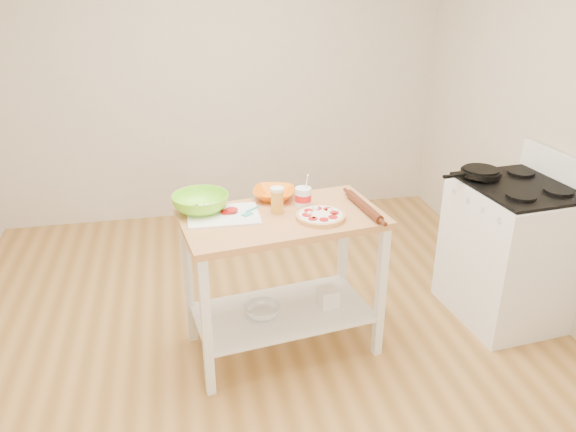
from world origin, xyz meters
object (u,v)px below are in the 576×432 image
(cutting_board, at_px, (223,215))
(shelf_bin, at_px, (328,297))
(shelf_glass_bowl, at_px, (262,311))
(orange_bowl, at_px, (274,194))
(rolling_pin, at_px, (364,206))
(yogurt_tub, at_px, (303,197))
(prep_island, at_px, (282,255))
(pizza, at_px, (320,216))
(skillet, at_px, (480,173))
(spatula, at_px, (250,211))
(green_bowl, at_px, (201,203))
(beer_pint, at_px, (277,200))
(gas_stove, at_px, (509,251))
(knife, at_px, (198,206))

(cutting_board, distance_m, shelf_bin, 0.86)
(cutting_board, bearing_deg, shelf_glass_bowl, -22.78)
(orange_bowl, bearing_deg, rolling_pin, -30.00)
(cutting_board, height_order, shelf_glass_bowl, cutting_board)
(orange_bowl, relative_size, yogurt_tub, 1.22)
(rolling_pin, relative_size, shelf_glass_bowl, 1.93)
(prep_island, relative_size, pizza, 4.35)
(skillet, relative_size, cutting_board, 0.99)
(cutting_board, bearing_deg, spatula, -0.55)
(prep_island, height_order, cutting_board, cutting_board)
(green_bowl, xyz_separation_m, yogurt_tub, (0.59, -0.05, 0.01))
(beer_pint, bearing_deg, spatula, 176.92)
(orange_bowl, bearing_deg, pizza, -59.01)
(cutting_board, bearing_deg, yogurt_tub, 6.53)
(rolling_pin, xyz_separation_m, shelf_bin, (-0.19, 0.03, -0.61))
(prep_island, distance_m, spatula, 0.33)
(skillet, distance_m, shelf_glass_bowl, 1.65)
(cutting_board, relative_size, spatula, 3.09)
(spatula, bearing_deg, shelf_bin, -44.33)
(pizza, xyz_separation_m, shelf_glass_bowl, (-0.33, 0.05, -0.62))
(spatula, relative_size, rolling_pin, 0.32)
(spatula, bearing_deg, beer_pint, -41.89)
(prep_island, relative_size, yogurt_tub, 5.87)
(rolling_pin, distance_m, shelf_glass_bowl, 0.87)
(skillet, height_order, shelf_glass_bowl, skillet)
(gas_stove, bearing_deg, green_bowl, 171.93)
(yogurt_tub, bearing_deg, orange_bowl, 133.60)
(knife, bearing_deg, green_bowl, -74.16)
(orange_bowl, bearing_deg, spatula, -130.93)
(yogurt_tub, xyz_separation_m, shelf_glass_bowl, (-0.27, -0.13, -0.66))
(knife, distance_m, rolling_pin, 0.96)
(rolling_pin, bearing_deg, yogurt_tub, 159.72)
(orange_bowl, height_order, green_bowl, green_bowl)
(cutting_board, bearing_deg, prep_island, -9.20)
(shelf_glass_bowl, distance_m, shelf_bin, 0.42)
(knife, bearing_deg, spatula, -34.96)
(knife, bearing_deg, rolling_pin, -22.75)
(prep_island, xyz_separation_m, shelf_bin, (0.29, 0.01, -0.33))
(shelf_bin, bearing_deg, green_bowl, 169.07)
(skillet, relative_size, orange_bowl, 1.61)
(prep_island, height_order, yogurt_tub, yogurt_tub)
(rolling_pin, bearing_deg, green_bowl, 169.44)
(gas_stove, distance_m, shelf_glass_bowl, 1.68)
(prep_island, bearing_deg, shelf_bin, 2.24)
(gas_stove, bearing_deg, knife, 170.97)
(gas_stove, xyz_separation_m, pizza, (-1.33, -0.15, 0.44))
(pizza, bearing_deg, rolling_pin, 12.89)
(cutting_board, bearing_deg, orange_bowl, 32.17)
(prep_island, xyz_separation_m, gas_stove, (1.53, 0.07, -0.17))
(prep_island, relative_size, orange_bowl, 4.83)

